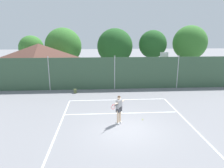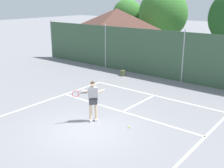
{
  "view_description": "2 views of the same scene",
  "coord_description": "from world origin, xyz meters",
  "px_view_note": "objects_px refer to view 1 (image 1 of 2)",
  "views": [
    {
      "loc": [
        -1.61,
        -11.18,
        5.67
      ],
      "look_at": [
        -0.54,
        4.91,
        1.57
      ],
      "focal_mm": 32.83,
      "sensor_mm": 36.0,
      "label": 1
    },
    {
      "loc": [
        7.39,
        -7.57,
        5.25
      ],
      "look_at": [
        -1.25,
        3.24,
        0.98
      ],
      "focal_mm": 44.55,
      "sensor_mm": 36.0,
      "label": 2
    }
  ],
  "objects_px": {
    "basketball_hoop": "(164,63)",
    "backpack_olive": "(75,91)",
    "tennis_player": "(119,107)",
    "tennis_ball": "(143,120)"
  },
  "relations": [
    {
      "from": "backpack_olive",
      "to": "tennis_ball",
      "type": "bearing_deg",
      "value": -51.76
    },
    {
      "from": "backpack_olive",
      "to": "tennis_player",
      "type": "bearing_deg",
      "value": -63.24
    },
    {
      "from": "basketball_hoop",
      "to": "tennis_player",
      "type": "distance_m",
      "value": 11.67
    },
    {
      "from": "basketball_hoop",
      "to": "tennis_ball",
      "type": "relative_size",
      "value": 53.79
    },
    {
      "from": "basketball_hoop",
      "to": "backpack_olive",
      "type": "distance_m",
      "value": 10.13
    },
    {
      "from": "basketball_hoop",
      "to": "backpack_olive",
      "type": "bearing_deg",
      "value": -162.15
    },
    {
      "from": "tennis_player",
      "to": "tennis_ball",
      "type": "relative_size",
      "value": 28.1
    },
    {
      "from": "tennis_player",
      "to": "backpack_olive",
      "type": "relative_size",
      "value": 4.01
    },
    {
      "from": "basketball_hoop",
      "to": "tennis_player",
      "type": "xyz_separation_m",
      "value": [
        -5.92,
        -9.98,
        -1.2
      ]
    },
    {
      "from": "tennis_player",
      "to": "basketball_hoop",
      "type": "bearing_deg",
      "value": 59.3
    }
  ]
}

